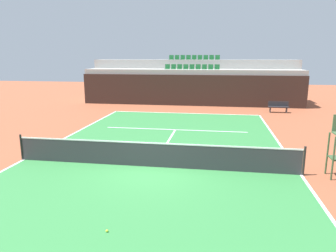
{
  "coord_description": "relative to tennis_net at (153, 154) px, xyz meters",
  "views": [
    {
      "loc": [
        2.39,
        -11.2,
        4.15
      ],
      "look_at": [
        0.27,
        2.0,
        1.2
      ],
      "focal_mm": 33.38,
      "sensor_mm": 36.0,
      "label": 1
    }
  ],
  "objects": [
    {
      "name": "baseline_far",
      "position": [
        0.0,
        11.95,
        -0.5
      ],
      "size": [
        11.0,
        0.1,
        0.0
      ],
      "primitive_type": "cube",
      "color": "white",
      "rests_on": "court_surface"
    },
    {
      "name": "centre_service_line",
      "position": [
        0.0,
        3.2,
        -0.5
      ],
      "size": [
        0.1,
        6.4,
        0.0
      ],
      "primitive_type": "cube",
      "color": "white",
      "rests_on": "court_surface"
    },
    {
      "name": "ground_plane",
      "position": [
        0.0,
        0.0,
        -0.51
      ],
      "size": [
        80.0,
        80.0,
        0.0
      ],
      "primitive_type": "plane",
      "color": "brown"
    },
    {
      "name": "seating_row_upper",
      "position": [
        -0.0,
        19.72,
        3.54
      ],
      "size": [
        4.91,
        0.44,
        0.44
      ],
      "color": "#1E6633",
      "rests_on": "stands_tier_upper"
    },
    {
      "name": "player_bench",
      "position": [
        7.0,
        13.49,
        -0.0
      ],
      "size": [
        1.5,
        0.4,
        0.85
      ],
      "color": "#232328",
      "rests_on": "ground_plane"
    },
    {
      "name": "tennis_net",
      "position": [
        0.0,
        0.0,
        0.0
      ],
      "size": [
        11.08,
        0.08,
        1.07
      ],
      "color": "black",
      "rests_on": "court_surface"
    },
    {
      "name": "sideline_left",
      "position": [
        -5.45,
        0.0,
        -0.5
      ],
      "size": [
        0.1,
        24.0,
        0.0
      ],
      "primitive_type": "cube",
      "color": "white",
      "rests_on": "court_surface"
    },
    {
      "name": "tennis_ball_0",
      "position": [
        -0.15,
        -4.69,
        -0.47
      ],
      "size": [
        0.07,
        0.07,
        0.07
      ],
      "primitive_type": "sphere",
      "color": "#CCE033",
      "rests_on": "court_surface"
    },
    {
      "name": "court_surface",
      "position": [
        0.0,
        0.0,
        -0.5
      ],
      "size": [
        11.0,
        24.0,
        0.01
      ],
      "primitive_type": "cube",
      "color": "#2D7238",
      "rests_on": "ground_plane"
    },
    {
      "name": "seating_row_lower",
      "position": [
        -0.0,
        17.32,
        2.72
      ],
      "size": [
        4.91,
        0.44,
        0.44
      ],
      "color": "#1E6633",
      "rests_on": "stands_tier_lower"
    },
    {
      "name": "sideline_right",
      "position": [
        5.45,
        0.0,
        -0.5
      ],
      "size": [
        0.1,
        24.0,
        0.0
      ],
      "primitive_type": "cube",
      "color": "white",
      "rests_on": "court_surface"
    },
    {
      "name": "back_wall",
      "position": [
        0.0,
        15.88,
        0.83
      ],
      "size": [
        19.31,
        0.3,
        2.67
      ],
      "primitive_type": "cube",
      "color": "black",
      "rests_on": "ground_plane"
    },
    {
      "name": "service_line_far",
      "position": [
        0.0,
        6.4,
        -0.5
      ],
      "size": [
        8.26,
        0.1,
        0.0
      ],
      "primitive_type": "cube",
      "color": "white",
      "rests_on": "court_surface"
    },
    {
      "name": "stands_tier_lower",
      "position": [
        0.0,
        17.23,
        1.04
      ],
      "size": [
        19.31,
        2.4,
        3.1
      ],
      "primitive_type": "cube",
      "color": "#9E9E99",
      "rests_on": "ground_plane"
    },
    {
      "name": "stands_tier_upper",
      "position": [
        0.0,
        19.63,
        1.46
      ],
      "size": [
        19.31,
        2.4,
        3.93
      ],
      "primitive_type": "cube",
      "color": "#9E9E99",
      "rests_on": "ground_plane"
    }
  ]
}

